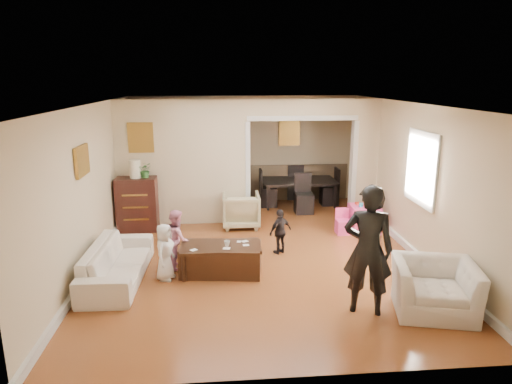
{
  "coord_description": "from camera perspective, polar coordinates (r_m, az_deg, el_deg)",
  "views": [
    {
      "loc": [
        -0.66,
        -7.5,
        3.01
      ],
      "look_at": [
        0.0,
        0.2,
        1.05
      ],
      "focal_mm": 31.56,
      "sensor_mm": 36.0,
      "label": 1
    }
  ],
  "objects": [
    {
      "name": "coffee_table",
      "position": [
        7.21,
        -4.47,
        -8.48
      ],
      "size": [
        1.31,
        0.77,
        0.47
      ],
      "primitive_type": "cube",
      "rotation": [
        0.0,
        0.0,
        -0.12
      ],
      "color": "#391F12",
      "rests_on": "ground"
    },
    {
      "name": "child_toddler",
      "position": [
        7.92,
        3.1,
        -5.01
      ],
      "size": [
        0.5,
        0.42,
        0.81
      ],
      "primitive_type": "imported",
      "rotation": [
        0.0,
        0.0,
        -2.56
      ],
      "color": "black",
      "rests_on": "ground"
    },
    {
      "name": "partition_left",
      "position": [
        9.48,
        -9.17,
        3.66
      ],
      "size": [
        2.75,
        0.18,
        2.6
      ],
      "primitive_type": "cube",
      "color": "beige",
      "rests_on": "ground"
    },
    {
      "name": "framed_art_sofa_wall",
      "position": [
        7.29,
        -21.19,
        3.72
      ],
      "size": [
        0.03,
        0.55,
        0.4
      ],
      "primitive_type": "cube",
      "color": "brown"
    },
    {
      "name": "table_lamp",
      "position": [
        9.2,
        -15.08,
        2.84
      ],
      "size": [
        0.22,
        0.22,
        0.36
      ],
      "primitive_type": "cylinder",
      "color": "#F6EFC8",
      "rests_on": "dresser"
    },
    {
      "name": "dresser",
      "position": [
        9.37,
        -14.8,
        -1.51
      ],
      "size": [
        0.79,
        0.45,
        1.09
      ],
      "primitive_type": "cube",
      "color": "#351410",
      "rests_on": "ground"
    },
    {
      "name": "armchair_front",
      "position": [
        6.48,
        21.66,
        -11.2
      ],
      "size": [
        1.22,
        1.12,
        0.67
      ],
      "primitive_type": "imported",
      "rotation": [
        0.0,
        0.0,
        -0.24
      ],
      "color": "white",
      "rests_on": "ground"
    },
    {
      "name": "sofa",
      "position": [
        7.25,
        -17.17,
        -8.52
      ],
      "size": [
        0.82,
        1.98,
        0.57
      ],
      "primitive_type": "imported",
      "rotation": [
        0.0,
        0.0,
        1.54
      ],
      "color": "white",
      "rests_on": "ground"
    },
    {
      "name": "toy_block",
      "position": [
        9.31,
        12.72,
        -1.41
      ],
      "size": [
        0.1,
        0.08,
        0.05
      ],
      "primitive_type": "cube",
      "rotation": [
        0.0,
        0.0,
        0.34
      ],
      "color": "#B62D16",
      "rests_on": "play_table"
    },
    {
      "name": "child_kneel_b",
      "position": [
        7.42,
        -9.97,
        -5.87
      ],
      "size": [
        0.46,
        0.54,
        0.97
      ],
      "primitive_type": "imported",
      "rotation": [
        0.0,
        0.0,
        1.8
      ],
      "color": "pink",
      "rests_on": "ground"
    },
    {
      "name": "dining_table",
      "position": [
        10.95,
        5.45,
        -0.09
      ],
      "size": [
        1.79,
        1.01,
        0.62
      ],
      "primitive_type": "imported",
      "rotation": [
        0.0,
        0.0,
        0.01
      ],
      "color": "black",
      "rests_on": "ground"
    },
    {
      "name": "window_pane",
      "position": [
        8.0,
        20.29,
        2.83
      ],
      "size": [
        0.03,
        0.95,
        1.1
      ],
      "primitive_type": "cube",
      "color": "white",
      "rests_on": "ground"
    },
    {
      "name": "child_kneel_a",
      "position": [
        7.04,
        -11.48,
        -7.46
      ],
      "size": [
        0.4,
        0.5,
        0.89
      ],
      "primitive_type": "imported",
      "rotation": [
        0.0,
        0.0,
        1.28
      ],
      "color": "silver",
      "rests_on": "ground"
    },
    {
      "name": "adult_person",
      "position": [
        6.0,
        14.01,
        -7.13
      ],
      "size": [
        0.73,
        0.59,
        1.74
      ],
      "primitive_type": "imported",
      "rotation": [
        0.0,
        0.0,
        2.82
      ],
      "color": "black",
      "rests_on": "ground"
    },
    {
      "name": "framed_art_partition",
      "position": [
        9.4,
        -14.4,
        6.7
      ],
      "size": [
        0.45,
        0.03,
        0.55
      ],
      "primitive_type": "cube",
      "color": "brown",
      "rests_on": "partition_left"
    },
    {
      "name": "partition_right",
      "position": [
        9.96,
        13.55,
        3.96
      ],
      "size": [
        0.55,
        0.18,
        2.6
      ],
      "primitive_type": "cube",
      "color": "beige",
      "rests_on": "ground"
    },
    {
      "name": "play_table",
      "position": [
        9.31,
        13.55,
        -3.31
      ],
      "size": [
        0.56,
        0.56,
        0.53
      ],
      "primitive_type": "cube",
      "rotation": [
        0.0,
        0.0,
        -0.01
      ],
      "color": "#F64090",
      "rests_on": "ground"
    },
    {
      "name": "coffee_cup",
      "position": [
        7.06,
        -3.69,
        -6.53
      ],
      "size": [
        0.11,
        0.11,
        0.09
      ],
      "primitive_type": "imported",
      "rotation": [
        0.0,
        0.0,
        -0.12
      ],
      "color": "beige",
      "rests_on": "coffee_table"
    },
    {
      "name": "floor",
      "position": [
        8.11,
        0.12,
        -7.56
      ],
      "size": [
        7.0,
        7.0,
        0.0
      ],
      "primitive_type": "plane",
      "color": "#A2592A",
      "rests_on": "ground"
    },
    {
      "name": "cyan_cup",
      "position": [
        9.15,
        13.16,
        -1.6
      ],
      "size": [
        0.08,
        0.08,
        0.08
      ],
      "primitive_type": "cylinder",
      "color": "#27B1C6",
      "rests_on": "play_table"
    },
    {
      "name": "framed_art_alcove",
      "position": [
        11.16,
        4.24,
        7.46
      ],
      "size": [
        0.45,
        0.03,
        0.55
      ],
      "primitive_type": "cube",
      "color": "brown"
    },
    {
      "name": "potted_plant",
      "position": [
        9.17,
        -13.84,
        2.72
      ],
      "size": [
        0.28,
        0.24,
        0.31
      ],
      "primitive_type": "imported",
      "color": "#367232",
      "rests_on": "dresser"
    },
    {
      "name": "armchair_back",
      "position": [
        9.33,
        -1.92,
        -2.31
      ],
      "size": [
        0.76,
        0.78,
        0.71
      ],
      "primitive_type": "imported",
      "rotation": [
        0.0,
        0.0,
        3.13
      ],
      "color": "tan",
      "rests_on": "ground"
    },
    {
      "name": "cereal_box",
      "position": [
        9.33,
        14.2,
        -0.66
      ],
      "size": [
        0.2,
        0.07,
        0.3
      ],
      "primitive_type": "cube",
      "rotation": [
        0.0,
        0.0,
        -0.01
      ],
      "color": "yellow",
      "rests_on": "play_table"
    },
    {
      "name": "partition_header",
      "position": [
        9.48,
        5.9,
        10.63
      ],
      "size": [
        2.22,
        0.18,
        0.35
      ],
      "primitive_type": "cube",
      "color": "beige",
      "rests_on": "partition_right"
    },
    {
      "name": "play_bowl",
      "position": [
        9.14,
        14.18,
        -1.79
      ],
      "size": [
        0.2,
        0.2,
        0.05
      ],
      "primitive_type": "imported",
      "rotation": [
        0.0,
        0.0,
        -0.01
      ],
      "color": "silver",
      "rests_on": "play_table"
    },
    {
      "name": "craft_papers",
      "position": [
        7.09,
        -3.41,
        -6.79
      ],
      "size": [
        0.93,
        0.43,
        0.0
      ],
      "color": "white",
      "rests_on": "coffee_table"
    }
  ]
}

